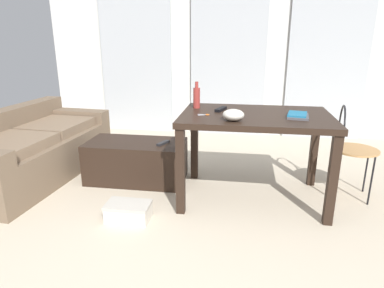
{
  "coord_description": "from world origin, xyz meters",
  "views": [
    {
      "loc": [
        0.27,
        -1.63,
        1.43
      ],
      "look_at": [
        -0.22,
        1.48,
        0.44
      ],
      "focal_mm": 31.7,
      "sensor_mm": 36.0,
      "label": 1
    }
  ],
  "objects_px": {
    "scissors": "(205,115)",
    "couch": "(31,150)",
    "bowl": "(233,115)",
    "tv_remote_primary": "(163,143)",
    "wire_chair": "(348,141)",
    "shoebox": "(128,211)",
    "craft_table": "(255,126)",
    "tv_remote_on_table": "(221,109)",
    "bottle_near": "(197,97)",
    "book_stack": "(298,115)",
    "coffee_table": "(136,161)"
  },
  "relations": [
    {
      "from": "bowl",
      "to": "tv_remote_on_table",
      "type": "bearing_deg",
      "value": 108.88
    },
    {
      "from": "couch",
      "to": "shoebox",
      "type": "height_order",
      "value": "couch"
    },
    {
      "from": "wire_chair",
      "to": "craft_table",
      "type": "bearing_deg",
      "value": -167.89
    },
    {
      "from": "craft_table",
      "to": "tv_remote_on_table",
      "type": "xyz_separation_m",
      "value": [
        -0.31,
        0.1,
        0.12
      ]
    },
    {
      "from": "coffee_table",
      "to": "book_stack",
      "type": "height_order",
      "value": "book_stack"
    },
    {
      "from": "craft_table",
      "to": "tv_remote_primary",
      "type": "distance_m",
      "value": 0.94
    },
    {
      "from": "craft_table",
      "to": "bowl",
      "type": "relative_size",
      "value": 7.48
    },
    {
      "from": "coffee_table",
      "to": "tv_remote_on_table",
      "type": "height_order",
      "value": "tv_remote_on_table"
    },
    {
      "from": "bowl",
      "to": "tv_remote_primary",
      "type": "relative_size",
      "value": 1.01
    },
    {
      "from": "craft_table",
      "to": "scissors",
      "type": "distance_m",
      "value": 0.46
    },
    {
      "from": "craft_table",
      "to": "bottle_near",
      "type": "height_order",
      "value": "bottle_near"
    },
    {
      "from": "tv_remote_on_table",
      "to": "shoebox",
      "type": "relative_size",
      "value": 0.51
    },
    {
      "from": "bottle_near",
      "to": "tv_remote_on_table",
      "type": "xyz_separation_m",
      "value": [
        0.24,
        -0.09,
        -0.09
      ]
    },
    {
      "from": "couch",
      "to": "wire_chair",
      "type": "bearing_deg",
      "value": 0.36
    },
    {
      "from": "craft_table",
      "to": "scissors",
      "type": "bearing_deg",
      "value": -166.71
    },
    {
      "from": "scissors",
      "to": "tv_remote_primary",
      "type": "xyz_separation_m",
      "value": [
        -0.45,
        0.3,
        -0.37
      ]
    },
    {
      "from": "book_stack",
      "to": "tv_remote_primary",
      "type": "relative_size",
      "value": 1.53
    },
    {
      "from": "wire_chair",
      "to": "bowl",
      "type": "xyz_separation_m",
      "value": [
        -1.03,
        -0.45,
        0.31
      ]
    },
    {
      "from": "craft_table",
      "to": "book_stack",
      "type": "distance_m",
      "value": 0.37
    },
    {
      "from": "bowl",
      "to": "tv_remote_on_table",
      "type": "relative_size",
      "value": 0.94
    },
    {
      "from": "coffee_table",
      "to": "book_stack",
      "type": "xyz_separation_m",
      "value": [
        1.52,
        -0.3,
        0.6
      ]
    },
    {
      "from": "wire_chair",
      "to": "tv_remote_primary",
      "type": "bearing_deg",
      "value": 179.53
    },
    {
      "from": "coffee_table",
      "to": "tv_remote_primary",
      "type": "height_order",
      "value": "tv_remote_primary"
    },
    {
      "from": "wire_chair",
      "to": "bowl",
      "type": "bearing_deg",
      "value": -156.36
    },
    {
      "from": "book_stack",
      "to": "scissors",
      "type": "distance_m",
      "value": 0.77
    },
    {
      "from": "bottle_near",
      "to": "bowl",
      "type": "relative_size",
      "value": 1.42
    },
    {
      "from": "bowl",
      "to": "book_stack",
      "type": "bearing_deg",
      "value": 20.7
    },
    {
      "from": "wire_chair",
      "to": "tv_remote_on_table",
      "type": "distance_m",
      "value": 1.19
    },
    {
      "from": "coffee_table",
      "to": "craft_table",
      "type": "relative_size",
      "value": 0.76
    },
    {
      "from": "couch",
      "to": "craft_table",
      "type": "bearing_deg",
      "value": -3.97
    },
    {
      "from": "scissors",
      "to": "bottle_near",
      "type": "bearing_deg",
      "value": 111.46
    },
    {
      "from": "book_stack",
      "to": "coffee_table",
      "type": "bearing_deg",
      "value": 168.97
    },
    {
      "from": "bowl",
      "to": "tv_remote_primary",
      "type": "height_order",
      "value": "bowl"
    },
    {
      "from": "craft_table",
      "to": "tv_remote_on_table",
      "type": "height_order",
      "value": "tv_remote_on_table"
    },
    {
      "from": "scissors",
      "to": "couch",
      "type": "bearing_deg",
      "value": 172.06
    },
    {
      "from": "wire_chair",
      "to": "bowl",
      "type": "height_order",
      "value": "bowl"
    },
    {
      "from": "scissors",
      "to": "shoebox",
      "type": "distance_m",
      "value": 1.03
    },
    {
      "from": "couch",
      "to": "bowl",
      "type": "relative_size",
      "value": 11.04
    },
    {
      "from": "couch",
      "to": "book_stack",
      "type": "height_order",
      "value": "book_stack"
    },
    {
      "from": "wire_chair",
      "to": "book_stack",
      "type": "xyz_separation_m",
      "value": [
        -0.5,
        -0.25,
        0.28
      ]
    },
    {
      "from": "bowl",
      "to": "scissors",
      "type": "bearing_deg",
      "value": 145.96
    },
    {
      "from": "wire_chair",
      "to": "scissors",
      "type": "distance_m",
      "value": 1.33
    },
    {
      "from": "book_stack",
      "to": "wire_chair",
      "type": "bearing_deg",
      "value": 26.57
    },
    {
      "from": "coffee_table",
      "to": "book_stack",
      "type": "bearing_deg",
      "value": -11.03
    },
    {
      "from": "scissors",
      "to": "tv_remote_primary",
      "type": "bearing_deg",
      "value": 146.63
    },
    {
      "from": "craft_table",
      "to": "coffee_table",
      "type": "bearing_deg",
      "value": 169.19
    },
    {
      "from": "wire_chair",
      "to": "scissors",
      "type": "relative_size",
      "value": 8.32
    },
    {
      "from": "couch",
      "to": "wire_chair",
      "type": "height_order",
      "value": "wire_chair"
    },
    {
      "from": "wire_chair",
      "to": "shoebox",
      "type": "xyz_separation_m",
      "value": [
        -1.84,
        -0.76,
        -0.46
      ]
    },
    {
      "from": "craft_table",
      "to": "tv_remote_on_table",
      "type": "relative_size",
      "value": 7.07
    }
  ]
}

